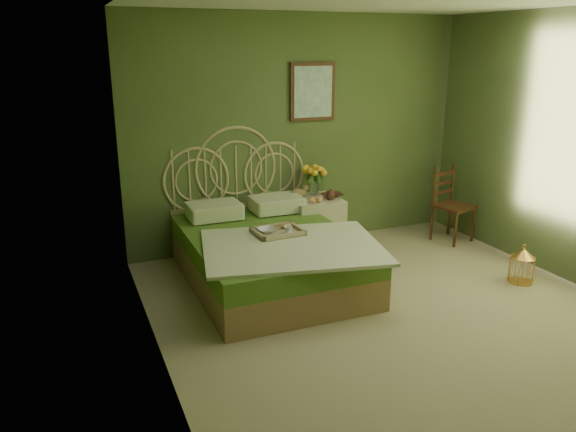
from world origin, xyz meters
name	(u,v)px	position (x,y,z in m)	size (l,w,h in m)	color
floor	(405,322)	(0.00, 0.00, 0.00)	(4.50, 4.50, 0.00)	tan
wall_back	(299,132)	(0.00, 2.25, 1.30)	(4.00, 4.00, 0.00)	#596B38
wall_left	(156,196)	(-2.00, 0.00, 1.30)	(4.50, 4.50, 0.00)	#596B38
wall_art	(313,92)	(0.15, 2.22, 1.75)	(0.54, 0.04, 0.64)	#3D1F10
bed	(267,251)	(-0.76, 1.28, 0.31)	(1.79, 2.26, 1.40)	#9D7F4E
nightstand	(314,218)	(0.05, 1.93, 0.37)	(0.55, 0.55, 1.03)	beige
chair	(450,199)	(1.70, 1.63, 0.50)	(0.49, 0.49, 0.90)	#3D1F10
birdcage	(522,266)	(1.53, 0.28, 0.17)	(0.23, 0.23, 0.35)	#D89045
book_lower	(328,195)	(0.23, 1.94, 0.61)	(0.16, 0.21, 0.02)	#381E0F
book_upper	(328,194)	(0.23, 1.94, 0.63)	(0.15, 0.20, 0.02)	#472819
cereal_bowl	(266,230)	(-0.81, 1.17, 0.56)	(0.16, 0.16, 0.04)	white
coffee_cup	(288,230)	(-0.63, 1.06, 0.58)	(0.08, 0.08, 0.07)	white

